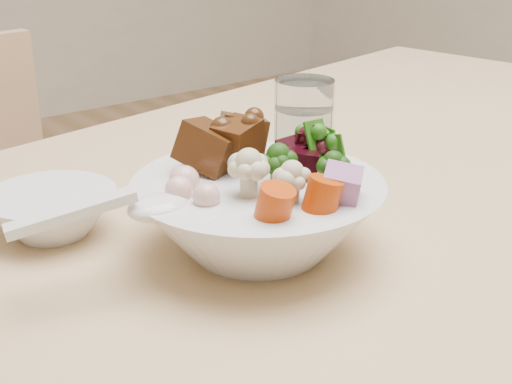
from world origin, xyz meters
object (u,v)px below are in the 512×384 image
at_px(water_glass, 303,134).
at_px(side_bowl, 52,213).
at_px(dining_table, 357,262).
at_px(food_bowl, 258,210).

height_order(water_glass, side_bowl, water_glass).
xyz_separation_m(dining_table, side_bowl, (-0.31, 0.14, 0.10)).
bearing_deg(dining_table, side_bowl, 146.76).
bearing_deg(water_glass, food_bowl, -143.76).
bearing_deg(side_bowl, dining_table, -23.58).
height_order(dining_table, water_glass, water_glass).
bearing_deg(food_bowl, side_bowl, 132.48).
distance_m(water_glass, side_bowl, 0.31).
xyz_separation_m(water_glass, side_bowl, (-0.31, 0.04, -0.03)).
distance_m(food_bowl, side_bowl, 0.22).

